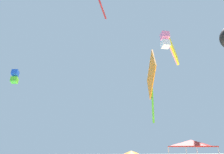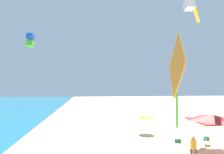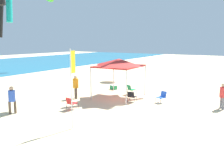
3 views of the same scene
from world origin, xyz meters
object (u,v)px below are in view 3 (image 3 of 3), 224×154
(beach_umbrella, at_px, (115,65))
(folding_chair_facing_ocean, at_px, (132,96))
(person_kite_handler, at_px, (223,94))
(person_near_umbrella, at_px, (76,85))
(banner_flag, at_px, (72,82))
(folding_chair_left_of_tent, at_px, (71,102))
(person_watching_sky, at_px, (12,98))
(canopy_tent, at_px, (119,63))
(folding_chair_right_of_tent, at_px, (162,96))
(cooler_box, at_px, (113,87))
(folding_chair_near_cooler, at_px, (131,89))

(beach_umbrella, xyz_separation_m, folding_chair_facing_ocean, (-6.91, -5.62, -1.37))
(person_kite_handler, height_order, person_near_umbrella, person_near_umbrella)
(beach_umbrella, xyz_separation_m, banner_flag, (-13.00, -5.47, 0.57))
(beach_umbrella, distance_m, folding_chair_left_of_tent, 11.14)
(folding_chair_facing_ocean, relative_size, person_near_umbrella, 0.45)
(banner_flag, relative_size, person_watching_sky, 2.38)
(folding_chair_facing_ocean, bearing_deg, canopy_tent, -37.65)
(canopy_tent, height_order, banner_flag, banner_flag)
(folding_chair_left_of_tent, xyz_separation_m, banner_flag, (-2.41, -2.30, 1.94))
(folding_chair_facing_ocean, xyz_separation_m, person_near_umbrella, (-1.25, 4.16, 0.59))
(canopy_tent, distance_m, banner_flag, 7.09)
(folding_chair_left_of_tent, height_order, banner_flag, banner_flag)
(folding_chair_right_of_tent, relative_size, person_watching_sky, 0.48)
(folding_chair_facing_ocean, bearing_deg, folding_chair_right_of_tent, -158.89)
(canopy_tent, height_order, cooler_box, canopy_tent)
(beach_umbrella, bearing_deg, canopy_tent, -146.12)
(cooler_box, relative_size, person_kite_handler, 0.42)
(cooler_box, bearing_deg, banner_flag, -160.04)
(folding_chair_near_cooler, bearing_deg, person_kite_handler, -157.26)
(folding_chair_near_cooler, relative_size, person_watching_sky, 0.48)
(canopy_tent, relative_size, cooler_box, 4.95)
(folding_chair_right_of_tent, xyz_separation_m, cooler_box, (2.11, 5.39, -0.27))
(person_near_umbrella, bearing_deg, beach_umbrella, -41.17)
(folding_chair_facing_ocean, xyz_separation_m, person_kite_handler, (1.71, -5.74, 0.52))
(folding_chair_left_of_tent, distance_m, person_near_umbrella, 3.03)
(beach_umbrella, height_order, folding_chair_near_cooler, beach_umbrella)
(beach_umbrella, bearing_deg, folding_chair_near_cooler, -137.01)
(banner_flag, xyz_separation_m, person_watching_sky, (-0.11, 4.76, -1.42))
(folding_chair_facing_ocean, height_order, banner_flag, banner_flag)
(folding_chair_left_of_tent, bearing_deg, folding_chair_near_cooler, -98.77)
(cooler_box, xyz_separation_m, person_kite_handler, (-1.48, -9.26, 0.80))
(folding_chair_right_of_tent, xyz_separation_m, person_kite_handler, (0.62, -3.87, 0.52))
(folding_chair_facing_ocean, bearing_deg, beach_umbrella, -59.74)
(folding_chair_left_of_tent, xyz_separation_m, person_kite_handler, (5.39, -8.19, 0.52))
(folding_chair_near_cooler, xyz_separation_m, folding_chair_facing_ocean, (-2.17, -1.20, 0.00))
(banner_flag, bearing_deg, beach_umbrella, 22.82)
(folding_chair_near_cooler, relative_size, cooler_box, 1.14)
(folding_chair_left_of_tent, bearing_deg, person_kite_handler, -143.43)
(canopy_tent, bearing_deg, beach_umbrella, 33.88)
(folding_chair_facing_ocean, xyz_separation_m, banner_flag, (-6.09, 0.15, 1.94))
(beach_umbrella, distance_m, person_kite_handler, 12.52)
(person_watching_sky, xyz_separation_m, person_near_umbrella, (4.95, -0.75, 0.07))
(canopy_tent, relative_size, beach_umbrella, 1.69)
(folding_chair_near_cooler, distance_m, person_watching_sky, 9.17)
(folding_chair_left_of_tent, xyz_separation_m, person_watching_sky, (-2.52, 2.46, 0.52))
(person_kite_handler, bearing_deg, person_watching_sky, 92.91)
(beach_umbrella, xyz_separation_m, person_watching_sky, (-13.11, -0.71, -0.85))
(folding_chair_near_cooler, relative_size, person_kite_handler, 0.48)
(beach_umbrella, xyz_separation_m, person_kite_handler, (-5.20, -11.36, -0.85))
(folding_chair_left_of_tent, relative_size, person_near_umbrella, 0.45)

